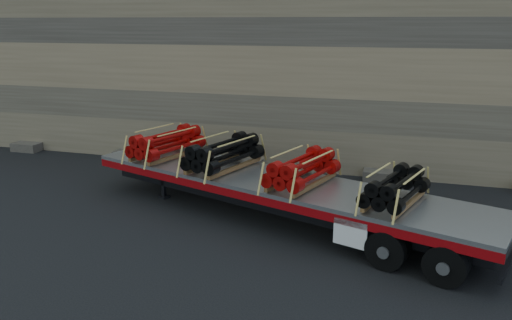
{
  "coord_description": "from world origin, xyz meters",
  "views": [
    {
      "loc": [
        2.47,
        -12.74,
        5.46
      ],
      "look_at": [
        -1.49,
        0.86,
        1.51
      ],
      "focal_mm": 35.0,
      "sensor_mm": 36.0,
      "label": 1
    }
  ],
  "objects_px": {
    "bundle_midfront": "(224,154)",
    "bundle_rear": "(395,189)",
    "bundle_midrear": "(302,170)",
    "bundle_front": "(167,144)",
    "trailer": "(276,200)"
  },
  "relations": [
    {
      "from": "bundle_rear",
      "to": "trailer",
      "type": "bearing_deg",
      "value": -180.0
    },
    {
      "from": "bundle_front",
      "to": "bundle_rear",
      "type": "xyz_separation_m",
      "value": [
        7.19,
        -2.44,
        -0.05
      ]
    },
    {
      "from": "bundle_midrear",
      "to": "bundle_rear",
      "type": "bearing_deg",
      "value": 0.0
    },
    {
      "from": "bundle_front",
      "to": "bundle_midfront",
      "type": "height_order",
      "value": "bundle_midfront"
    },
    {
      "from": "bundle_midrear",
      "to": "bundle_rear",
      "type": "relative_size",
      "value": 1.09
    },
    {
      "from": "bundle_front",
      "to": "bundle_midrear",
      "type": "relative_size",
      "value": 1.05
    },
    {
      "from": "bundle_midfront",
      "to": "bundle_front",
      "type": "bearing_deg",
      "value": 180.0
    },
    {
      "from": "bundle_midfront",
      "to": "bundle_rear",
      "type": "bearing_deg",
      "value": 0.0
    },
    {
      "from": "trailer",
      "to": "bundle_rear",
      "type": "xyz_separation_m",
      "value": [
        3.21,
        -1.09,
        0.98
      ]
    },
    {
      "from": "bundle_midfront",
      "to": "bundle_rear",
      "type": "height_order",
      "value": "bundle_midfront"
    },
    {
      "from": "trailer",
      "to": "bundle_midrear",
      "type": "xyz_separation_m",
      "value": [
        0.79,
        -0.27,
        1.02
      ]
    },
    {
      "from": "bundle_midfront",
      "to": "bundle_midrear",
      "type": "height_order",
      "value": "bundle_midfront"
    },
    {
      "from": "trailer",
      "to": "bundle_front",
      "type": "xyz_separation_m",
      "value": [
        -3.98,
        1.35,
        1.04
      ]
    },
    {
      "from": "bundle_midfront",
      "to": "bundle_midrear",
      "type": "bearing_deg",
      "value": 0.0
    },
    {
      "from": "trailer",
      "to": "bundle_front",
      "type": "relative_size",
      "value": 4.98
    }
  ]
}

